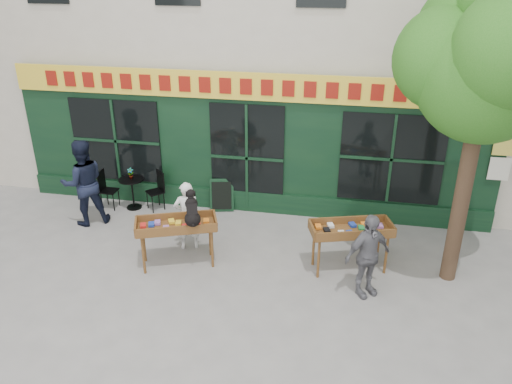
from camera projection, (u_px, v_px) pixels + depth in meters
ground at (223, 261)px, 9.93m from camera, size 80.00×80.00×0.00m
street_tree at (491, 55)px, 7.78m from camera, size 3.05×2.90×5.60m
book_cart_center at (176, 227)px, 9.52m from camera, size 1.62×1.12×0.99m
dog at (192, 208)px, 9.22m from camera, size 0.53×0.68×0.60m
woman at (187, 216)px, 10.13m from camera, size 0.63×0.52×1.48m
book_cart_right at (351, 232)px, 9.36m from camera, size 1.62×1.04×0.99m
man_right at (367, 256)px, 8.65m from camera, size 0.96×0.87×1.57m
bistro_table at (132, 187)px, 11.90m from camera, size 0.60×0.60×0.76m
bistro_chair_left at (105, 186)px, 11.91m from camera, size 0.37×0.37×0.95m
bistro_chair_right at (158, 187)px, 11.88m from camera, size 0.51×0.51×0.95m
potted_plant at (131, 173)px, 11.75m from camera, size 0.17×0.14×0.28m
man_left at (84, 183)px, 11.03m from camera, size 1.22×1.17×1.98m
chalkboard at (222, 195)px, 11.83m from camera, size 0.59×0.31×0.79m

